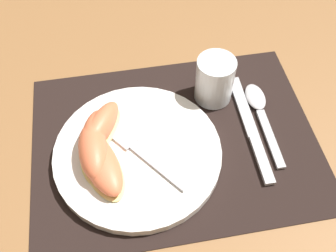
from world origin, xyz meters
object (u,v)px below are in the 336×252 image
knife (251,129)px  citrus_wedge_3 (100,163)px  citrus_wedge_1 (94,140)px  spoon (259,107)px  fork (136,148)px  juice_glass (214,82)px  citrus_wedge_2 (94,152)px  plate (138,153)px  citrus_wedge_0 (100,129)px

knife → citrus_wedge_3: 0.26m
knife → citrus_wedge_1: citrus_wedge_1 is taller
spoon → fork: fork is taller
juice_glass → fork: 0.18m
spoon → citrus_wedge_3: (-0.28, -0.08, 0.03)m
spoon → fork: bearing=-166.1°
citrus_wedge_3 → spoon: bearing=15.8°
citrus_wedge_1 → citrus_wedge_2: size_ratio=1.10×
knife → fork: size_ratio=1.42×
plate → citrus_wedge_2: 0.07m
spoon → citrus_wedge_1: 0.29m
citrus_wedge_1 → citrus_wedge_0: bearing=60.5°
fork → citrus_wedge_2: bearing=-174.2°
knife → citrus_wedge_3: (-0.25, -0.04, 0.03)m
citrus_wedge_1 → citrus_wedge_2: 0.02m
plate → juice_glass: size_ratio=3.16×
citrus_wedge_3 → citrus_wedge_0: bearing=85.9°
spoon → juice_glass: bearing=149.0°
juice_glass → citrus_wedge_2: (-0.21, -0.11, -0.00)m
knife → citrus_wedge_1: size_ratio=1.86×
fork → citrus_wedge_3: bearing=-157.2°
juice_glass → citrus_wedge_0: (-0.20, -0.06, -0.00)m
juice_glass → fork: size_ratio=0.54×
plate → spoon: plate is taller
spoon → citrus_wedge_1: bearing=-172.2°
spoon → citrus_wedge_0: citrus_wedge_0 is taller
knife → spoon: 0.05m
juice_glass → citrus_wedge_1: 0.23m
citrus_wedge_2 → citrus_wedge_3: bearing=-66.4°
fork → citrus_wedge_3: 0.06m
spoon → citrus_wedge_3: 0.29m
plate → knife: size_ratio=1.20×
fork → citrus_wedge_2: (-0.06, -0.01, 0.02)m
juice_glass → fork: bearing=-146.6°
knife → citrus_wedge_0: size_ratio=1.87×
plate → citrus_wedge_0: (-0.05, 0.04, 0.03)m
plate → spoon: size_ratio=1.52×
juice_glass → spoon: (0.07, -0.04, -0.03)m
citrus_wedge_0 → citrus_wedge_2: size_ratio=1.10×
spoon → citrus_wedge_0: (-0.27, -0.02, 0.03)m
knife → spoon: (0.03, 0.04, 0.00)m
spoon → citrus_wedge_0: bearing=-175.8°
spoon → fork: size_ratio=1.12×
citrus_wedge_1 → knife: bearing=-0.5°
fork → knife: bearing=4.1°
citrus_wedge_0 → citrus_wedge_1: (-0.01, -0.02, -0.00)m
juice_glass → citrus_wedge_3: size_ratio=0.59×
fork → citrus_wedge_1: bearing=165.6°
plate → juice_glass: juice_glass is taller
plate → citrus_wedge_0: bearing=145.0°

